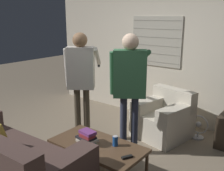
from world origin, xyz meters
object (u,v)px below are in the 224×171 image
at_px(coffee_table, 98,147).
at_px(person_right_standing, 130,79).
at_px(couch_blue, 3,165).
at_px(spare_remote, 127,157).
at_px(soda_can, 115,141).
at_px(book_stack, 87,138).
at_px(floor_fan, 198,127).
at_px(person_left_standing, 81,74).
at_px(armchair_beige, 164,118).

bearing_deg(coffee_table, person_right_standing, 91.67).
bearing_deg(couch_blue, spare_remote, 33.93).
xyz_separation_m(person_right_standing, soda_can, (0.22, -0.61, -0.62)).
xyz_separation_m(coffee_table, book_stack, (-0.12, -0.07, 0.12)).
distance_m(soda_can, spare_remote, 0.32).
distance_m(couch_blue, floor_fan, 3.00).
xyz_separation_m(book_stack, floor_fan, (0.73, 1.89, -0.32)).
height_order(coffee_table, soda_can, soda_can).
distance_m(person_left_standing, person_right_standing, 0.86).
bearing_deg(person_left_standing, spare_remote, -61.52).
bearing_deg(person_right_standing, armchair_beige, 46.19).
bearing_deg(soda_can, armchair_beige, 92.82).
height_order(armchair_beige, person_right_standing, person_right_standing).
bearing_deg(armchair_beige, floor_fan, -139.78).
bearing_deg(person_left_standing, couch_blue, -116.79).
height_order(couch_blue, spare_remote, couch_blue).
distance_m(armchair_beige, person_left_standing, 1.56).
relative_size(couch_blue, person_left_standing, 1.17).
relative_size(person_right_standing, soda_can, 13.88).
xyz_separation_m(armchair_beige, soda_can, (0.07, -1.44, 0.18)).
distance_m(couch_blue, person_right_standing, 1.90).
relative_size(book_stack, spare_remote, 1.99).
bearing_deg(floor_fan, person_right_standing, -119.97).
bearing_deg(armchair_beige, spare_remote, 113.43).
bearing_deg(coffee_table, floor_fan, 71.32).
relative_size(soda_can, floor_fan, 0.31).
xyz_separation_m(coffee_table, spare_remote, (0.47, -0.04, 0.05)).
bearing_deg(person_right_standing, soda_can, -104.61).
bearing_deg(coffee_table, person_left_standing, 144.02).
height_order(armchair_beige, coffee_table, armchair_beige).
bearing_deg(couch_blue, coffee_table, 50.53).
height_order(book_stack, spare_remote, book_stack).
xyz_separation_m(couch_blue, soda_can, (0.86, 0.99, 0.17)).
xyz_separation_m(person_left_standing, book_stack, (0.76, -0.70, -0.59)).
xyz_separation_m(couch_blue, floor_fan, (1.28, 2.71, -0.14)).
bearing_deg(spare_remote, couch_blue, -116.14).
bearing_deg(spare_remote, person_right_standing, 150.27).
xyz_separation_m(person_left_standing, person_right_standing, (0.85, 0.08, 0.02)).
bearing_deg(couch_blue, armchair_beige, 69.52).
height_order(couch_blue, armchair_beige, couch_blue).
bearing_deg(armchair_beige, person_left_standing, 53.50).
relative_size(couch_blue, soda_can, 16.04).
distance_m(couch_blue, soda_can, 1.32).
bearing_deg(floor_fan, soda_can, -103.82).
xyz_separation_m(armchair_beige, book_stack, (-0.24, -1.62, 0.19)).
relative_size(couch_blue, book_stack, 7.57).
bearing_deg(book_stack, person_right_standing, 83.11).
distance_m(couch_blue, spare_remote, 1.42).
xyz_separation_m(coffee_table, soda_can, (0.19, 0.11, 0.10)).
xyz_separation_m(person_left_standing, spare_remote, (1.35, -0.68, -0.65)).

